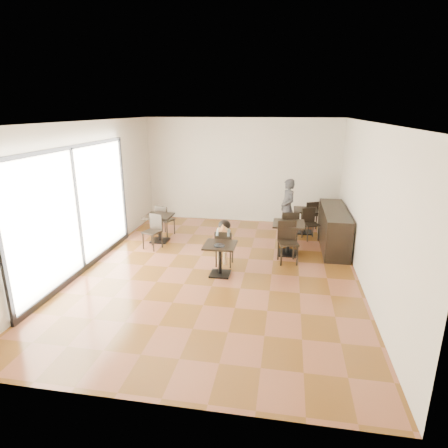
% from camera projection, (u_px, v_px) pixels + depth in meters
% --- Properties ---
extents(floor, '(6.00, 8.00, 0.01)m').
position_uv_depth(floor, '(219.00, 270.00, 8.33)').
color(floor, brown).
rests_on(floor, ground).
extents(ceiling, '(6.00, 8.00, 0.01)m').
position_uv_depth(ceiling, '(218.00, 122.00, 7.38)').
color(ceiling, silver).
rests_on(ceiling, floor).
extents(wall_back, '(6.00, 0.01, 3.20)m').
position_uv_depth(wall_back, '(242.00, 171.00, 11.62)').
color(wall_back, beige).
rests_on(wall_back, floor).
extents(wall_front, '(6.00, 0.01, 3.20)m').
position_uv_depth(wall_front, '(152.00, 286.00, 4.09)').
color(wall_front, beige).
rests_on(wall_front, floor).
extents(wall_left, '(0.01, 8.00, 3.20)m').
position_uv_depth(wall_left, '(86.00, 195.00, 8.34)').
color(wall_left, beige).
rests_on(wall_left, floor).
extents(wall_right, '(0.01, 8.00, 3.20)m').
position_uv_depth(wall_right, '(368.00, 207.00, 7.37)').
color(wall_right, beige).
rests_on(wall_right, floor).
extents(storefront_window, '(0.04, 4.50, 2.60)m').
position_uv_depth(storefront_window, '(76.00, 210.00, 7.92)').
color(storefront_window, white).
rests_on(storefront_window, floor).
extents(child_table, '(0.67, 0.67, 0.70)m').
position_uv_depth(child_table, '(220.00, 260.00, 8.02)').
color(child_table, black).
rests_on(child_table, floor).
extents(child_chair, '(0.38, 0.38, 0.85)m').
position_uv_depth(child_chair, '(224.00, 248.00, 8.51)').
color(child_chair, black).
rests_on(child_chair, floor).
extents(child, '(0.38, 0.53, 1.07)m').
position_uv_depth(child, '(224.00, 243.00, 8.48)').
color(child, slate).
rests_on(child, child_chair).
extents(plate, '(0.24, 0.24, 0.01)m').
position_uv_depth(plate, '(219.00, 245.00, 7.82)').
color(plate, black).
rests_on(plate, child_table).
extents(pizza_slice, '(0.25, 0.19, 0.06)m').
position_uv_depth(pizza_slice, '(223.00, 229.00, 8.19)').
color(pizza_slice, '#EAD072').
rests_on(pizza_slice, child).
extents(adult_patron, '(0.59, 0.69, 1.61)m').
position_uv_depth(adult_patron, '(288.00, 208.00, 10.43)').
color(adult_patron, '#35353A').
rests_on(adult_patron, floor).
extents(cafe_table_mid, '(0.90, 0.90, 0.80)m').
position_uv_depth(cafe_table_mid, '(288.00, 239.00, 9.17)').
color(cafe_table_mid, black).
rests_on(cafe_table_mid, floor).
extents(cafe_table_left, '(0.89, 0.89, 0.73)m').
position_uv_depth(cafe_table_left, '(159.00, 228.00, 10.06)').
color(cafe_table_left, black).
rests_on(cafe_table_left, floor).
extents(cafe_table_back, '(0.88, 0.88, 0.70)m').
position_uv_depth(cafe_table_back, '(305.00, 221.00, 10.76)').
color(cafe_table_back, black).
rests_on(cafe_table_back, floor).
extents(chair_mid_a, '(0.52, 0.52, 0.96)m').
position_uv_depth(chair_mid_a, '(288.00, 229.00, 9.66)').
color(chair_mid_a, black).
rests_on(chair_mid_a, floor).
extents(chair_mid_b, '(0.52, 0.52, 0.96)m').
position_uv_depth(chair_mid_b, '(288.00, 243.00, 8.62)').
color(chair_mid_b, black).
rests_on(chair_mid_b, floor).
extents(chair_left_a, '(0.51, 0.51, 0.88)m').
position_uv_depth(chair_left_a, '(166.00, 220.00, 10.56)').
color(chair_left_a, black).
rests_on(chair_left_a, floor).
extents(chair_left_b, '(0.51, 0.51, 0.88)m').
position_uv_depth(chair_left_b, '(152.00, 232.00, 9.52)').
color(chair_left_b, black).
rests_on(chair_left_b, floor).
extents(chair_back_a, '(0.50, 0.50, 0.85)m').
position_uv_depth(chair_back_a, '(309.00, 215.00, 11.16)').
color(chair_back_a, black).
rests_on(chair_back_a, floor).
extents(chair_back_b, '(0.50, 0.50, 0.85)m').
position_uv_depth(chair_back_b, '(311.00, 224.00, 10.20)').
color(chair_back_b, black).
rests_on(chair_back_b, floor).
extents(service_counter, '(0.60, 2.40, 1.00)m').
position_uv_depth(service_counter, '(334.00, 228.00, 9.64)').
color(service_counter, black).
rests_on(service_counter, floor).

